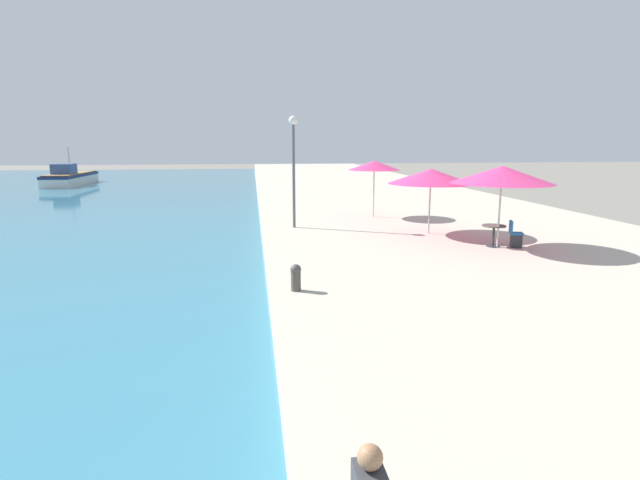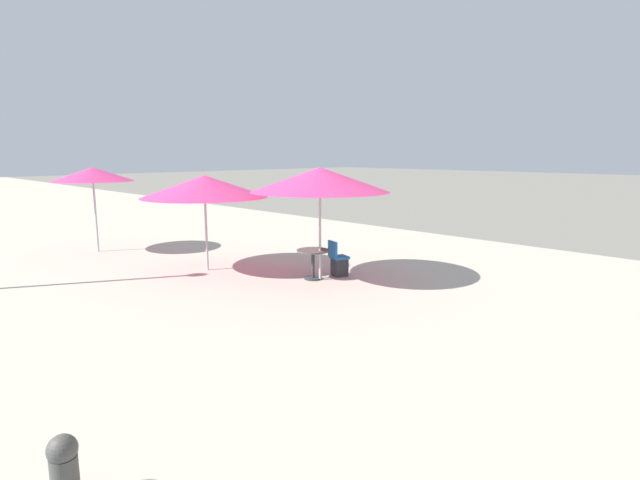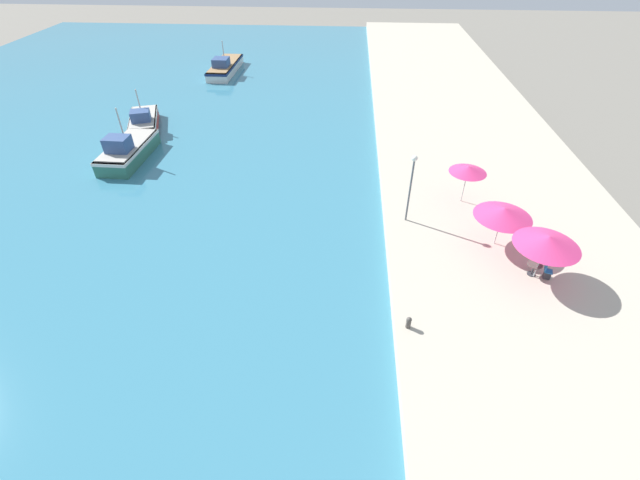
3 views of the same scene
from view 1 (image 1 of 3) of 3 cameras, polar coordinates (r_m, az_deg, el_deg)
The scene contains 9 objects.
quay_promenade at distance 37.46m, azimuth 5.29°, elevation 5.13°, with size 16.00×90.00×0.76m.
fishing_boat_far at distance 56.29m, azimuth -26.66°, elevation 6.43°, with size 2.73×9.23×3.75m.
cafe_umbrella_pink at distance 17.64m, azimuth 20.08°, elevation 7.03°, with size 3.35×3.35×2.76m.
cafe_umbrella_white at distance 19.72m, azimuth 12.55°, elevation 7.13°, with size 3.28×3.28×2.52m.
cafe_umbrella_striped at distance 23.84m, azimuth 6.22°, elevation 8.46°, with size 2.45×2.45×2.65m.
cafe_table at distance 18.00m, azimuth 19.23°, elevation 0.95°, with size 0.80×0.80×0.74m.
cafe_chair_left at distance 18.16m, azimuth 21.44°, elevation 0.22°, with size 0.53×0.51×0.91m.
mooring_bollard at distance 12.02m, azimuth -2.78°, elevation -4.20°, with size 0.26×0.26×0.65m.
lamppost at distance 20.66m, azimuth -3.05°, elevation 9.94°, with size 0.36×0.36×4.56m.
Camera 1 is at (-0.34, 0.69, 4.29)m, focal length 28.00 mm.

